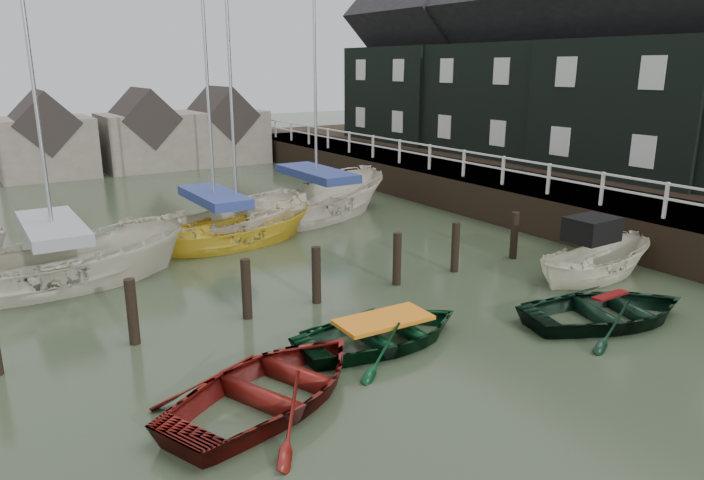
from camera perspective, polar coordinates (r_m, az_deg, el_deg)
ground at (r=13.62m, az=7.59°, el=-8.51°), size 120.00×120.00×0.00m
pier at (r=26.66m, az=9.42°, el=4.95°), size 3.04×32.00×2.70m
land_strip at (r=30.71m, az=17.09°, el=4.52°), size 14.00×38.00×1.50m
quay_houses at (r=29.36m, az=20.03°, el=14.97°), size 6.52×28.14×10.01m
mooring_pilings at (r=15.12m, az=-2.97°, el=-3.86°), size 13.72×0.22×1.80m
far_sheds at (r=36.71m, az=-18.61°, el=9.04°), size 14.00×4.08×4.39m
rowboat_red at (r=11.10m, az=-7.15°, el=-14.40°), size 5.04×4.38×0.87m
rowboat_green at (r=13.10m, az=2.86°, el=-9.39°), size 3.87×2.82×0.78m
rowboat_dkgreen at (r=15.24m, az=22.20°, el=-6.90°), size 4.65×3.86×0.83m
motorboat at (r=18.17m, az=21.07°, el=-2.86°), size 4.06×1.60×2.41m
sailboat_a at (r=18.07m, az=-25.04°, el=-3.56°), size 6.79×2.66×10.64m
sailboat_b at (r=20.95m, az=-12.20°, el=0.10°), size 6.49×2.82×11.10m
sailboat_c at (r=20.51m, az=-10.27°, el=-0.25°), size 5.50×2.54×10.79m
sailboat_d at (r=23.81m, az=-3.19°, el=2.27°), size 7.73×4.99×11.53m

